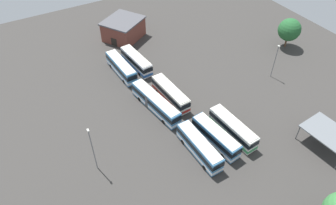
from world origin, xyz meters
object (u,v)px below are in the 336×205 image
at_px(bus_row1_slot0, 155,103).
at_px(lamp_post_near_entrance, 93,148).
at_px(bus_row0_slot0, 121,67).
at_px(maintenance_shelter, 330,134).
at_px(bus_row1_slot1, 170,94).
at_px(depot_building, 123,29).
at_px(tree_north_edge, 289,30).
at_px(bus_row2_slot0, 199,147).
at_px(bus_row2_slot1, 216,137).
at_px(bus_row2_slot2, 233,128).
at_px(bus_row0_slot1, 136,61).
at_px(lamp_post_far_corner, 275,60).

xyz_separation_m(bus_row1_slot0, lamp_post_near_entrance, (7.77, -15.69, 3.43)).
bearing_deg(bus_row0_slot0, maintenance_shelter, 30.83).
bearing_deg(bus_row1_slot1, depot_building, 175.86).
relative_size(bus_row0_slot0, tree_north_edge, 1.47).
bearing_deg(bus_row2_slot0, bus_row0_slot0, -175.48).
distance_m(bus_row0_slot0, bus_row2_slot1, 28.81).
distance_m(bus_row2_slot2, tree_north_edge, 36.15).
distance_m(bus_row0_slot1, bus_row1_slot1, 14.22).
relative_size(bus_row0_slot0, lamp_post_far_corner, 1.36).
xyz_separation_m(bus_row1_slot1, lamp_post_near_entrance, (8.66, -19.77, 3.43)).
xyz_separation_m(bus_row1_slot1, bus_row2_slot2, (14.35, 5.05, -0.00)).
bearing_deg(bus_row2_slot2, bus_row2_slot1, -88.89).
relative_size(bus_row0_slot0, bus_row2_slot1, 1.05).
bearing_deg(bus_row0_slot0, bus_row2_slot2, 19.98).
xyz_separation_m(bus_row0_slot1, bus_row2_slot0, (29.06, -1.87, 0.00)).
height_order(bus_row0_slot0, lamp_post_far_corner, lamp_post_far_corner).
relative_size(bus_row0_slot0, depot_building, 0.88).
bearing_deg(tree_north_edge, maintenance_shelter, -33.49).
relative_size(bus_row2_slot1, lamp_post_near_entrance, 1.11).
height_order(bus_row1_slot0, maintenance_shelter, maintenance_shelter).
bearing_deg(bus_row1_slot1, tree_north_edge, 94.70).
height_order(bus_row0_slot0, bus_row2_slot2, same).
height_order(bus_row1_slot1, maintenance_shelter, maintenance_shelter).
bearing_deg(bus_row1_slot1, bus_row2_slot1, 4.13).
distance_m(bus_row2_slot0, depot_building, 43.34).
xyz_separation_m(bus_row0_slot1, bus_row1_slot1, (14.18, 1.02, 0.00)).
relative_size(depot_building, lamp_post_near_entrance, 1.32).
relative_size(bus_row2_slot0, tree_north_edge, 1.41).
relative_size(bus_row0_slot0, bus_row2_slot0, 1.04).
relative_size(bus_row2_slot2, tree_north_edge, 1.42).
distance_m(bus_row0_slot1, depot_building, 14.35).
height_order(bus_row0_slot1, lamp_post_far_corner, lamp_post_far_corner).
xyz_separation_m(bus_row0_slot0, bus_row0_slot1, (-0.48, 4.13, -0.00)).
height_order(bus_row1_slot1, bus_row2_slot0, same).
bearing_deg(bus_row2_slot2, bus_row0_slot0, -160.02).
xyz_separation_m(bus_row0_slot0, lamp_post_near_entrance, (22.36, -14.62, 3.43)).
height_order(bus_row1_slot0, bus_row1_slot1, same).
distance_m(bus_row0_slot0, lamp_post_far_corner, 34.83).
bearing_deg(lamp_post_near_entrance, bus_row2_slot1, 74.50).
bearing_deg(bus_row0_slot0, bus_row0_slot1, 96.68).
height_order(bus_row2_slot1, lamp_post_near_entrance, lamp_post_near_entrance).
height_order(bus_row1_slot0, bus_row2_slot0, same).
distance_m(bus_row0_slot0, tree_north_edge, 43.22).
distance_m(bus_row1_slot1, tree_north_edge, 36.86).
bearing_deg(bus_row0_slot1, maintenance_shelter, 25.84).
relative_size(bus_row0_slot0, bus_row0_slot1, 1.05).
bearing_deg(bus_row1_slot0, depot_building, 168.10).
bearing_deg(tree_north_edge, bus_row2_slot0, -65.63).
bearing_deg(lamp_post_far_corner, lamp_post_near_entrance, -84.78).
height_order(bus_row1_slot0, bus_row2_slot1, same).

